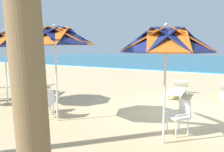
{
  "coord_description": "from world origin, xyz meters",
  "views": [
    {
      "loc": [
        2.33,
        -7.77,
        2.17
      ],
      "look_at": [
        -2.58,
        0.46,
        1.0
      ],
      "focal_mm": 39.5,
      "sensor_mm": 36.0,
      "label": 1
    }
  ],
  "objects_px": {
    "beach_umbrella_0": "(166,42)",
    "plastic_chair_2": "(41,98)",
    "beach_umbrella_2": "(5,40)",
    "plastic_chair_1": "(47,102)",
    "sun_lounger_1": "(178,90)",
    "beach_umbrella_1": "(55,37)",
    "plastic_chair_0": "(180,114)"
  },
  "relations": [
    {
      "from": "sun_lounger_1",
      "to": "plastic_chair_0",
      "type": "bearing_deg",
      "value": -73.37
    },
    {
      "from": "beach_umbrella_0",
      "to": "beach_umbrella_2",
      "type": "xyz_separation_m",
      "value": [
        -6.27,
        0.62,
        0.11
      ]
    },
    {
      "from": "beach_umbrella_1",
      "to": "beach_umbrella_2",
      "type": "height_order",
      "value": "beach_umbrella_1"
    },
    {
      "from": "beach_umbrella_1",
      "to": "sun_lounger_1",
      "type": "xyz_separation_m",
      "value": [
        2.02,
        5.28,
        -2.13
      ]
    },
    {
      "from": "beach_umbrella_2",
      "to": "sun_lounger_1",
      "type": "xyz_separation_m",
      "value": [
        5.06,
        4.71,
        -2.1
      ]
    },
    {
      "from": "sun_lounger_1",
      "to": "beach_umbrella_0",
      "type": "bearing_deg",
      "value": -77.23
    },
    {
      "from": "plastic_chair_1",
      "to": "beach_umbrella_0",
      "type": "bearing_deg",
      "value": -1.4
    },
    {
      "from": "beach_umbrella_1",
      "to": "plastic_chair_1",
      "type": "height_order",
      "value": "beach_umbrella_1"
    },
    {
      "from": "beach_umbrella_1",
      "to": "beach_umbrella_0",
      "type": "bearing_deg",
      "value": -0.76
    },
    {
      "from": "plastic_chair_1",
      "to": "beach_umbrella_2",
      "type": "bearing_deg",
      "value": 168.42
    },
    {
      "from": "plastic_chair_1",
      "to": "beach_umbrella_2",
      "type": "xyz_separation_m",
      "value": [
        -2.57,
        0.53,
        1.88
      ]
    },
    {
      "from": "beach_umbrella_0",
      "to": "plastic_chair_1",
      "type": "xyz_separation_m",
      "value": [
        -3.69,
        0.09,
        -1.77
      ]
    },
    {
      "from": "plastic_chair_2",
      "to": "beach_umbrella_2",
      "type": "bearing_deg",
      "value": 173.49
    },
    {
      "from": "beach_umbrella_0",
      "to": "plastic_chair_0",
      "type": "xyz_separation_m",
      "value": [
        0.15,
        0.79,
        -1.77
      ]
    },
    {
      "from": "plastic_chair_0",
      "to": "plastic_chair_1",
      "type": "bearing_deg",
      "value": -169.75
    },
    {
      "from": "beach_umbrella_0",
      "to": "plastic_chair_2",
      "type": "distance_m",
      "value": 4.64
    },
    {
      "from": "beach_umbrella_0",
      "to": "plastic_chair_1",
      "type": "distance_m",
      "value": 4.1
    },
    {
      "from": "beach_umbrella_0",
      "to": "plastic_chair_1",
      "type": "height_order",
      "value": "beach_umbrella_0"
    },
    {
      "from": "beach_umbrella_2",
      "to": "sun_lounger_1",
      "type": "distance_m",
      "value": 7.22
    },
    {
      "from": "beach_umbrella_1",
      "to": "plastic_chair_2",
      "type": "relative_size",
      "value": 3.22
    },
    {
      "from": "sun_lounger_1",
      "to": "beach_umbrella_1",
      "type": "bearing_deg",
      "value": -110.89
    },
    {
      "from": "beach_umbrella_0",
      "to": "plastic_chair_2",
      "type": "height_order",
      "value": "beach_umbrella_0"
    },
    {
      "from": "plastic_chair_1",
      "to": "sun_lounger_1",
      "type": "bearing_deg",
      "value": 64.61
    },
    {
      "from": "plastic_chair_1",
      "to": "beach_umbrella_2",
      "type": "height_order",
      "value": "beach_umbrella_2"
    },
    {
      "from": "plastic_chair_0",
      "to": "beach_umbrella_2",
      "type": "relative_size",
      "value": 0.31
    },
    {
      "from": "beach_umbrella_1",
      "to": "plastic_chair_0",
      "type": "bearing_deg",
      "value": 12.41
    },
    {
      "from": "beach_umbrella_0",
      "to": "beach_umbrella_2",
      "type": "relative_size",
      "value": 0.96
    },
    {
      "from": "plastic_chair_2",
      "to": "sun_lounger_1",
      "type": "distance_m",
      "value": 5.82
    },
    {
      "from": "plastic_chair_1",
      "to": "sun_lounger_1",
      "type": "xyz_separation_m",
      "value": [
        2.49,
        5.24,
        -0.22
      ]
    },
    {
      "from": "sun_lounger_1",
      "to": "plastic_chair_2",
      "type": "bearing_deg",
      "value": -121.84
    },
    {
      "from": "beach_umbrella_2",
      "to": "plastic_chair_0",
      "type": "bearing_deg",
      "value": 1.49
    },
    {
      "from": "plastic_chair_0",
      "to": "plastic_chair_1",
      "type": "xyz_separation_m",
      "value": [
        -3.84,
        -0.69,
        0.0
      ]
    }
  ]
}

